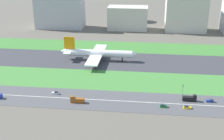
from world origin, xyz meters
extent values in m
plane|color=#5B564C|center=(0.00, 0.00, 0.00)|extent=(800.00, 800.00, 0.00)
cube|color=#38383D|center=(0.00, 0.00, 0.05)|extent=(280.00, 46.00, 0.10)
cube|color=#3D7A33|center=(0.00, 41.00, 0.05)|extent=(280.00, 36.00, 0.10)
cube|color=#427F38|center=(0.00, -41.00, 0.05)|extent=(280.00, 36.00, 0.10)
cube|color=#4C4C4F|center=(0.00, -73.00, 0.05)|extent=(280.00, 28.00, 0.10)
cube|color=silver|center=(0.00, -73.00, 0.11)|extent=(266.00, 0.50, 0.01)
cylinder|color=white|center=(-25.39, 0.00, 6.30)|extent=(56.00, 6.00, 6.00)
cone|color=white|center=(4.61, 0.00, 6.30)|extent=(4.00, 5.70, 5.70)
cone|color=white|center=(-55.89, 0.00, 7.10)|extent=(5.00, 5.40, 5.40)
cube|color=orange|center=(-50.39, 0.00, 14.30)|extent=(9.00, 0.80, 11.00)
cube|color=white|center=(-51.39, 0.00, 7.30)|extent=(6.00, 16.00, 0.60)
cube|color=white|center=(-27.39, 15.00, 5.10)|extent=(10.00, 26.00, 1.00)
cylinder|color=gray|center=(-26.39, 9.00, 2.90)|extent=(5.00, 3.20, 3.20)
cube|color=white|center=(-27.39, -15.00, 5.10)|extent=(10.00, 26.00, 1.00)
cylinder|color=gray|center=(-26.39, -9.00, 2.90)|extent=(5.00, 3.20, 3.20)
cylinder|color=black|center=(-5.79, 0.00, 1.70)|extent=(1.00, 1.00, 3.20)
cylinder|color=black|center=(-29.39, 3.50, 1.70)|extent=(1.00, 1.00, 3.20)
cylinder|color=black|center=(-29.39, -3.50, 1.70)|extent=(1.00, 1.00, 3.20)
cube|color=black|center=(41.27, -68.00, 1.50)|extent=(8.40, 2.50, 2.80)
cube|color=black|center=(44.47, -68.00, 3.50)|extent=(2.00, 2.30, 1.20)
cube|color=navy|center=(53.64, -68.00, 0.65)|extent=(4.40, 1.80, 1.10)
cube|color=#333D4C|center=(54.44, -68.00, 1.65)|extent=(2.20, 1.66, 0.90)
cube|color=yellow|center=(39.04, -78.00, 0.65)|extent=(4.40, 1.80, 1.10)
cube|color=#333D4C|center=(38.24, -78.00, 1.65)|extent=(2.20, 1.66, 0.90)
cube|color=#19662D|center=(25.33, -78.00, 0.65)|extent=(4.40, 1.80, 1.10)
cube|color=#333D4C|center=(24.53, -78.00, 1.65)|extent=(2.20, 1.66, 0.90)
cube|color=silver|center=(-43.43, -68.00, 0.65)|extent=(4.40, 1.80, 1.10)
cube|color=#333D4C|center=(-42.63, -68.00, 1.65)|extent=(2.20, 1.66, 0.90)
cube|color=brown|center=(-26.51, -78.00, 1.50)|extent=(8.40, 2.50, 2.80)
cube|color=brown|center=(-29.71, -78.00, 3.50)|extent=(2.00, 2.30, 1.20)
cylinder|color=#4C4C51|center=(37.85, -60.00, 3.10)|extent=(0.24, 0.24, 6.00)
cube|color=black|center=(37.85, -60.00, 6.70)|extent=(0.36, 0.36, 1.20)
sphere|color=#19D826|center=(37.85, -60.20, 7.00)|extent=(0.24, 0.24, 0.24)
cube|color=#B2B2B7|center=(-90.00, 114.00, 22.17)|extent=(55.77, 28.12, 44.34)
cube|color=beige|center=(-8.93, 114.00, 13.35)|extent=(45.97, 24.91, 26.71)
cube|color=beige|center=(57.28, 114.00, 19.11)|extent=(45.66, 29.30, 38.22)
cylinder|color=silver|center=(1.19, 159.00, 6.05)|extent=(23.61, 23.61, 12.10)
camera|label=1|loc=(13.34, -239.60, 85.41)|focal=48.74mm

